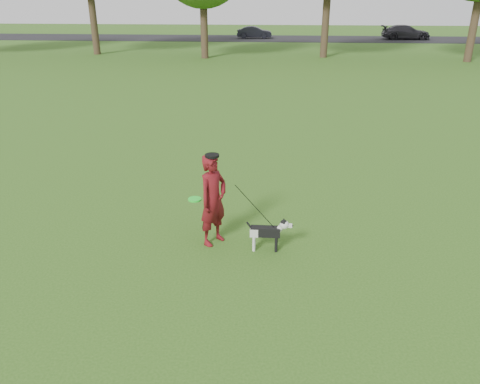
# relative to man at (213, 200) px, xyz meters

# --- Properties ---
(ground) EXTENTS (120.00, 120.00, 0.00)m
(ground) POSITION_rel_man_xyz_m (0.20, -0.52, -0.82)
(ground) COLOR #285116
(ground) RESTS_ON ground
(road) EXTENTS (120.00, 7.00, 0.02)m
(road) POSITION_rel_man_xyz_m (0.20, 39.48, -0.81)
(road) COLOR black
(road) RESTS_ON ground
(man) EXTENTS (0.67, 0.72, 1.65)m
(man) POSITION_rel_man_xyz_m (0.00, 0.00, 0.00)
(man) COLOR #590E0C
(man) RESTS_ON ground
(dog) EXTENTS (0.80, 0.16, 0.61)m
(dog) POSITION_rel_man_xyz_m (0.98, -0.21, -0.45)
(dog) COLOR black
(dog) RESTS_ON ground
(car_mid) EXTENTS (3.30, 1.19, 1.08)m
(car_mid) POSITION_rel_man_xyz_m (-1.14, 39.48, -0.26)
(car_mid) COLOR black
(car_mid) RESTS_ON road
(car_right) EXTENTS (4.37, 1.78, 1.27)m
(car_right) POSITION_rel_man_xyz_m (12.95, 39.48, -0.17)
(car_right) COLOR black
(car_right) RESTS_ON road
(man_held_items) EXTENTS (1.51, 0.34, 1.25)m
(man_held_items) POSITION_rel_man_xyz_m (0.70, -0.13, -0.02)
(man_held_items) COLOR #1DEC2A
(man_held_items) RESTS_ON ground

